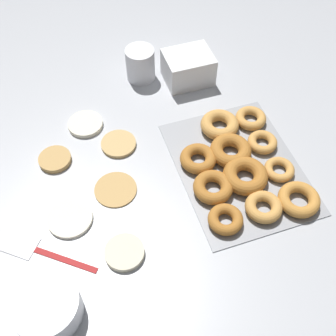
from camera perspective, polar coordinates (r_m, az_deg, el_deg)
The scene contains 12 objects.
ground_plane at distance 1.12m, azimuth -3.55°, elevation -0.86°, with size 3.00×3.00×0.00m, color #B2B5BA.
pancake_0 at distance 1.09m, azimuth -7.12°, elevation -2.84°, with size 0.11×0.11×0.01m, color tan.
pancake_1 at distance 1.00m, azimuth -5.92°, elevation -11.30°, with size 0.09×0.09×0.02m, color beige.
pancake_2 at distance 1.06m, azimuth -13.12°, elevation -6.64°, with size 0.11×0.11×0.01m, color silver.
pancake_3 at distance 1.17m, azimuth -15.07°, elevation 1.14°, with size 0.09×0.09×0.01m, color tan.
pancake_4 at distance 1.24m, azimuth -11.12°, elevation 5.85°, with size 0.10×0.10×0.01m, color silver.
pancake_5 at distance 1.18m, azimuth -6.71°, elevation 3.27°, with size 0.10×0.10×0.01m, color tan.
donut_tray at distance 1.12m, azimuth 9.71°, elevation 0.26°, with size 0.42×0.32×0.04m.
batter_bowl at distance 0.95m, azimuth -16.07°, elevation -17.74°, with size 0.14×0.14×0.07m.
container_stack at distance 1.34m, azimuth 2.73°, elevation 13.43°, with size 0.12×0.14×0.09m.
paper_cup at distance 1.34m, azimuth -3.77°, elevation 13.87°, with size 0.09×0.09×0.10m.
spatula at distance 1.06m, azimuth -19.11°, elevation -9.81°, with size 0.21×0.25×0.01m.
Camera 1 is at (-0.64, 0.14, 0.90)m, focal length 45.00 mm.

